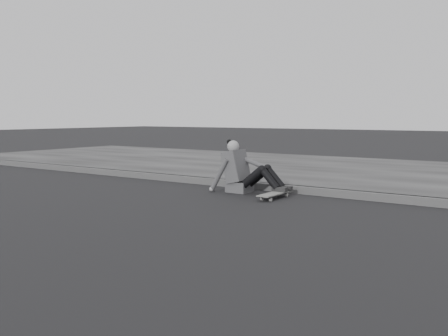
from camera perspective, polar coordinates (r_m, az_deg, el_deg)
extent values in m
plane|color=black|center=(5.57, 6.82, -7.24)|extent=(80.00, 80.00, 0.00)
cube|color=#494949|center=(7.89, 15.55, -3.05)|extent=(24.00, 0.16, 0.12)
cube|color=#383838|center=(10.77, 20.77, -0.85)|extent=(24.00, 6.00, 0.12)
cylinder|color=#A2A29D|center=(7.54, 4.35, -3.51)|extent=(0.03, 0.05, 0.05)
cylinder|color=#A2A29D|center=(7.47, 5.35, -3.61)|extent=(0.03, 0.05, 0.05)
cylinder|color=#A2A29D|center=(7.99, 6.22, -2.99)|extent=(0.03, 0.05, 0.05)
cylinder|color=#A2A29D|center=(7.92, 7.18, -3.08)|extent=(0.03, 0.05, 0.05)
cube|color=#28282B|center=(7.50, 4.85, -3.35)|extent=(0.16, 0.04, 0.03)
cube|color=#28282B|center=(7.95, 6.70, -2.84)|extent=(0.16, 0.04, 0.03)
cube|color=slate|center=(7.72, 5.80, -2.90)|extent=(0.20, 0.78, 0.02)
cube|color=#49494B|center=(8.34, 1.79, -2.15)|extent=(0.36, 0.34, 0.18)
cube|color=#49494B|center=(8.33, 1.40, 0.21)|extent=(0.37, 0.40, 0.57)
cube|color=#49494B|center=(8.39, 0.66, 1.07)|extent=(0.14, 0.30, 0.20)
cylinder|color=#969696|center=(8.34, 1.11, 1.87)|extent=(0.09, 0.09, 0.08)
sphere|color=#969696|center=(8.34, 1.06, 2.48)|extent=(0.20, 0.20, 0.20)
sphere|color=black|center=(8.40, 0.62, 2.99)|extent=(0.09, 0.09, 0.09)
cylinder|color=black|center=(8.07, 3.34, -1.03)|extent=(0.43, 0.13, 0.39)
cylinder|color=black|center=(8.23, 3.99, -0.90)|extent=(0.43, 0.13, 0.39)
cylinder|color=black|center=(7.92, 5.20, -1.21)|extent=(0.35, 0.11, 0.36)
cylinder|color=black|center=(8.08, 5.82, -1.08)|extent=(0.35, 0.11, 0.36)
sphere|color=black|center=(7.97, 4.36, -0.15)|extent=(0.13, 0.13, 0.13)
sphere|color=black|center=(8.13, 5.00, -0.03)|extent=(0.13, 0.13, 0.13)
cube|color=#252525|center=(7.86, 6.36, -2.44)|extent=(0.24, 0.08, 0.07)
cube|color=#252525|center=(8.01, 6.97, -2.28)|extent=(0.24, 0.08, 0.07)
cylinder|color=#49494B|center=(8.29, -0.56, -0.80)|extent=(0.38, 0.08, 0.58)
sphere|color=#969696|center=(8.40, -1.43, -2.43)|extent=(0.08, 0.08, 0.08)
cylinder|color=#49494B|center=(8.34, 3.38, 0.61)|extent=(0.48, 0.08, 0.21)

